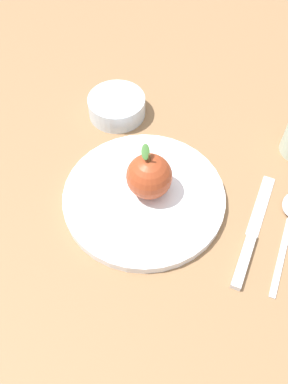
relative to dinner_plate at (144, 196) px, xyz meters
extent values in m
plane|color=olive|center=(-0.02, -0.03, -0.01)|extent=(2.40, 2.40, 0.00)
cylinder|color=white|center=(0.00, 0.00, 0.00)|extent=(0.25, 0.25, 0.01)
torus|color=white|center=(0.00, 0.00, 0.00)|extent=(0.25, 0.25, 0.01)
sphere|color=#9E3D1E|center=(0.00, -0.01, 0.04)|extent=(0.07, 0.07, 0.07)
cylinder|color=#4C3319|center=(0.00, -0.01, 0.08)|extent=(0.00, 0.00, 0.02)
ellipsoid|color=#386628|center=(0.01, -0.01, 0.09)|extent=(0.03, 0.02, 0.01)
cylinder|color=silver|center=(0.18, -0.07, 0.01)|extent=(0.10, 0.10, 0.04)
torus|color=silver|center=(0.18, -0.07, 0.02)|extent=(0.10, 0.10, 0.01)
cylinder|color=#9FABB3|center=(0.18, -0.07, 0.02)|extent=(0.08, 0.08, 0.01)
cube|color=silver|center=(-0.11, -0.14, -0.01)|extent=(0.08, 0.11, 0.00)
cube|color=silver|center=(-0.17, -0.06, 0.00)|extent=(0.06, 0.08, 0.01)
cube|color=silver|center=(-0.19, -0.11, -0.01)|extent=(0.08, 0.11, 0.01)
camera|label=1|loc=(-0.30, 0.20, 0.51)|focal=38.14mm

